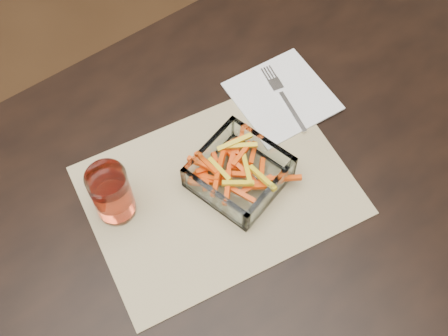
{
  "coord_description": "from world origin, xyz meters",
  "views": [
    {
      "loc": [
        -0.17,
        -0.32,
        1.63
      ],
      "look_at": [
        0.11,
        0.06,
        0.78
      ],
      "focal_mm": 45.0,
      "sensor_mm": 36.0,
      "label": 1
    }
  ],
  "objects_px": {
    "dining_table": "(196,256)",
    "glass_bowl": "(239,174)",
    "fork": "(283,96)",
    "tumbler": "(112,195)"
  },
  "relations": [
    {
      "from": "dining_table",
      "to": "fork",
      "type": "xyz_separation_m",
      "value": [
        0.3,
        0.14,
        0.1
      ]
    },
    {
      "from": "glass_bowl",
      "to": "fork",
      "type": "relative_size",
      "value": 1.06
    },
    {
      "from": "fork",
      "to": "dining_table",
      "type": "bearing_deg",
      "value": -143.86
    },
    {
      "from": "dining_table",
      "to": "fork",
      "type": "relative_size",
      "value": 9.59
    },
    {
      "from": "tumbler",
      "to": "fork",
      "type": "relative_size",
      "value": 0.7
    },
    {
      "from": "glass_bowl",
      "to": "tumbler",
      "type": "height_order",
      "value": "tumbler"
    },
    {
      "from": "dining_table",
      "to": "tumbler",
      "type": "bearing_deg",
      "value": 122.92
    },
    {
      "from": "dining_table",
      "to": "glass_bowl",
      "type": "distance_m",
      "value": 0.17
    },
    {
      "from": "tumbler",
      "to": "glass_bowl",
      "type": "bearing_deg",
      "value": -20.79
    },
    {
      "from": "dining_table",
      "to": "tumbler",
      "type": "distance_m",
      "value": 0.2
    }
  ]
}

